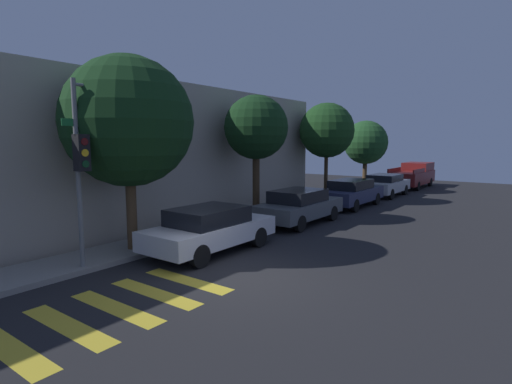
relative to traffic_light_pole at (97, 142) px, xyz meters
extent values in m
plane|color=black|center=(1.50, -3.37, -3.30)|extent=(60.00, 60.00, 0.00)
cube|color=gray|center=(1.50, 0.75, -3.23)|extent=(26.00, 1.84, 0.14)
cube|color=#A89E8E|center=(1.50, 5.07, -0.51)|extent=(26.00, 6.00, 5.59)
cube|color=gold|center=(-3.34, -2.57, -3.30)|extent=(0.45, 2.60, 0.00)
cube|color=gold|center=(-2.36, -2.57, -3.30)|extent=(0.45, 2.60, 0.00)
cube|color=gold|center=(-1.37, -2.57, -3.30)|extent=(0.45, 2.60, 0.00)
cube|color=gold|center=(-0.38, -2.57, -3.30)|extent=(0.45, 2.60, 0.00)
cube|color=gold|center=(0.61, -2.57, -3.30)|extent=(0.45, 2.60, 0.00)
cylinder|color=slate|center=(-0.50, 0.08, -0.87)|extent=(0.12, 0.12, 4.86)
cube|color=black|center=(-0.50, -0.13, -0.25)|extent=(0.30, 0.30, 0.90)
cylinder|color=#4C0C0C|center=(-0.50, -0.29, 0.02)|extent=(0.18, 0.02, 0.18)
cylinder|color=yellow|center=(-0.50, -0.29, -0.25)|extent=(0.18, 0.02, 0.18)
cylinder|color=#0C3819|center=(-0.50, -0.29, -0.52)|extent=(0.18, 0.02, 0.18)
cube|color=#19662D|center=(-0.50, 0.08, 0.49)|extent=(0.70, 0.02, 0.18)
cylinder|color=slate|center=(0.51, 0.08, 1.41)|extent=(2.02, 0.08, 0.08)
sphere|color=#F9E5B2|center=(1.52, 0.08, 1.31)|extent=(0.36, 0.36, 0.36)
cube|color=silver|center=(2.84, -1.27, -2.70)|extent=(4.29, 1.83, 0.57)
cube|color=black|center=(2.73, -1.27, -2.18)|extent=(2.23, 1.61, 0.49)
cylinder|color=black|center=(4.17, -0.44, -2.99)|extent=(0.63, 0.22, 0.63)
cylinder|color=black|center=(4.17, -2.09, -2.99)|extent=(0.63, 0.22, 0.63)
cylinder|color=black|center=(1.51, -0.44, -2.99)|extent=(0.63, 0.22, 0.63)
cylinder|color=black|center=(1.51, -2.09, -2.99)|extent=(0.63, 0.22, 0.63)
cube|color=#4C5156|center=(8.14, -1.27, -2.69)|extent=(4.40, 1.81, 0.60)
cube|color=black|center=(8.03, -1.27, -2.15)|extent=(2.29, 1.60, 0.48)
cylinder|color=black|center=(9.50, -0.45, -2.99)|extent=(0.63, 0.22, 0.63)
cylinder|color=black|center=(9.50, -2.08, -2.99)|extent=(0.63, 0.22, 0.63)
cylinder|color=black|center=(6.77, -0.45, -2.99)|extent=(0.63, 0.22, 0.63)
cylinder|color=black|center=(6.77, -2.08, -2.99)|extent=(0.63, 0.22, 0.63)
cube|color=#2D3351|center=(13.44, -1.27, -2.67)|extent=(4.65, 1.75, 0.63)
cube|color=black|center=(13.33, -1.27, -2.12)|extent=(2.42, 1.54, 0.47)
cylinder|color=black|center=(14.88, -0.49, -2.99)|extent=(0.63, 0.22, 0.63)
cylinder|color=black|center=(14.88, -2.05, -2.99)|extent=(0.63, 0.22, 0.63)
cylinder|color=black|center=(12.00, -0.49, -2.99)|extent=(0.63, 0.22, 0.63)
cylinder|color=black|center=(12.00, -2.05, -2.99)|extent=(0.63, 0.22, 0.63)
cube|color=#B7BABF|center=(18.61, -1.27, -2.68)|extent=(4.42, 1.78, 0.62)
cube|color=black|center=(18.50, -1.27, -2.16)|extent=(2.30, 1.57, 0.41)
cylinder|color=black|center=(19.98, -0.47, -2.99)|extent=(0.63, 0.22, 0.63)
cylinder|color=black|center=(19.98, -2.07, -2.99)|extent=(0.63, 0.22, 0.63)
cylinder|color=black|center=(17.24, -0.47, -2.99)|extent=(0.63, 0.22, 0.63)
cylinder|color=black|center=(17.24, -2.07, -2.99)|extent=(0.63, 0.22, 0.63)
cube|color=maroon|center=(24.41, -1.27, -2.55)|extent=(5.67, 1.94, 0.88)
cube|color=maroon|center=(25.97, -1.27, -1.81)|extent=(2.55, 1.79, 0.58)
cube|color=maroon|center=(23.00, -0.41, -1.96)|extent=(2.83, 0.08, 0.28)
cube|color=maroon|center=(23.00, -2.12, -1.96)|extent=(2.83, 0.08, 0.28)
cylinder|color=black|center=(26.17, -0.39, -2.99)|extent=(0.63, 0.22, 0.63)
cylinder|color=black|center=(26.17, -2.15, -2.99)|extent=(0.63, 0.22, 0.63)
cylinder|color=black|center=(22.66, -0.39, -2.99)|extent=(0.63, 0.22, 0.63)
cylinder|color=black|center=(22.66, -2.15, -2.99)|extent=(0.63, 0.22, 0.63)
cylinder|color=#4C3823|center=(1.36, 0.53, -2.06)|extent=(0.30, 0.30, 2.48)
sphere|color=#143316|center=(1.36, 0.53, 0.60)|extent=(3.78, 3.78, 3.78)
cylinder|color=#42301E|center=(7.59, 0.53, -1.84)|extent=(0.30, 0.30, 2.93)
sphere|color=#143316|center=(7.59, 0.53, 0.62)|extent=(2.66, 2.66, 2.66)
cylinder|color=#42301E|center=(14.08, 0.53, -1.88)|extent=(0.20, 0.20, 2.84)
sphere|color=#193D19|center=(14.08, 0.53, 0.65)|extent=(2.97, 2.97, 2.97)
cylinder|color=#4C3823|center=(19.79, 0.53, -2.19)|extent=(0.28, 0.28, 2.23)
sphere|color=#1E4721|center=(19.79, 0.53, 0.00)|extent=(2.86, 2.86, 2.86)
camera|label=1|loc=(-5.85, -9.39, 0.00)|focal=28.00mm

